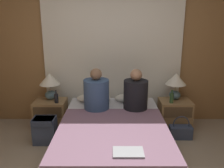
% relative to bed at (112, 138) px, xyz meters
% --- Properties ---
extents(wall_back, '(4.64, 0.06, 2.50)m').
position_rel_bed_xyz_m(wall_back, '(0.00, 1.15, 1.03)').
color(wall_back, olive).
rests_on(wall_back, ground_plane).
extents(curtain_panel, '(2.54, 0.02, 2.17)m').
position_rel_bed_xyz_m(curtain_panel, '(0.00, 1.09, 0.86)').
color(curtain_panel, silver).
rests_on(curtain_panel, ground_plane).
extents(bed, '(1.44, 2.08, 0.45)m').
position_rel_bed_xyz_m(bed, '(0.00, 0.00, 0.00)').
color(bed, olive).
rests_on(bed, ground_plane).
extents(nightstand_left, '(0.51, 0.40, 0.49)m').
position_rel_bed_xyz_m(nightstand_left, '(-1.04, 0.77, 0.02)').
color(nightstand_left, '#937047').
rests_on(nightstand_left, ground_plane).
extents(nightstand_right, '(0.51, 0.40, 0.49)m').
position_rel_bed_xyz_m(nightstand_right, '(1.04, 0.77, 0.02)').
color(nightstand_right, '#937047').
rests_on(nightstand_right, ground_plane).
extents(lamp_left, '(0.34, 0.34, 0.45)m').
position_rel_bed_xyz_m(lamp_left, '(-1.04, 0.84, 0.56)').
color(lamp_left, slate).
rests_on(lamp_left, nightstand_left).
extents(lamp_right, '(0.34, 0.34, 0.45)m').
position_rel_bed_xyz_m(lamp_right, '(1.04, 0.84, 0.56)').
color(lamp_right, slate).
rests_on(lamp_right, nightstand_right).
extents(pillow_left, '(0.57, 0.32, 0.12)m').
position_rel_bed_xyz_m(pillow_left, '(-0.32, 0.84, 0.29)').
color(pillow_left, silver).
rests_on(pillow_left, bed).
extents(pillow_right, '(0.57, 0.32, 0.12)m').
position_rel_bed_xyz_m(pillow_right, '(0.32, 0.84, 0.29)').
color(pillow_right, silver).
rests_on(pillow_right, bed).
extents(blanket_on_bed, '(1.38, 1.43, 0.03)m').
position_rel_bed_xyz_m(blanket_on_bed, '(0.00, -0.29, 0.24)').
color(blanket_on_bed, slate).
rests_on(blanket_on_bed, bed).
extents(person_left_in_bed, '(0.38, 0.38, 0.65)m').
position_rel_bed_xyz_m(person_left_in_bed, '(-0.25, 0.46, 0.49)').
color(person_left_in_bed, '#38517A').
rests_on(person_left_in_bed, bed).
extents(person_right_in_bed, '(0.36, 0.36, 0.64)m').
position_rel_bed_xyz_m(person_right_in_bed, '(0.34, 0.46, 0.48)').
color(person_right_in_bed, black).
rests_on(person_right_in_bed, bed).
extents(beer_bottle_on_left_stand, '(0.06, 0.06, 0.21)m').
position_rel_bed_xyz_m(beer_bottle_on_left_stand, '(-0.90, 0.67, 0.34)').
color(beer_bottle_on_left_stand, black).
rests_on(beer_bottle_on_left_stand, nightstand_left).
extents(beer_bottle_on_right_stand, '(0.06, 0.06, 0.22)m').
position_rel_bed_xyz_m(beer_bottle_on_right_stand, '(0.94, 0.67, 0.35)').
color(beer_bottle_on_right_stand, '#2D4C28').
rests_on(beer_bottle_on_right_stand, nightstand_right).
extents(laptop_on_bed, '(0.31, 0.21, 0.02)m').
position_rel_bed_xyz_m(laptop_on_bed, '(0.15, -0.79, 0.27)').
color(laptop_on_bed, '#9EA0A5').
rests_on(laptop_on_bed, blanket_on_bed).
extents(backpack_on_floor, '(0.33, 0.27, 0.39)m').
position_rel_bed_xyz_m(backpack_on_floor, '(-1.01, 0.28, -0.00)').
color(backpack_on_floor, '#333D56').
rests_on(backpack_on_floor, ground_plane).
extents(handbag_on_floor, '(0.34, 0.16, 0.37)m').
position_rel_bed_xyz_m(handbag_on_floor, '(1.05, 0.41, -0.11)').
color(handbag_on_floor, '#333D56').
rests_on(handbag_on_floor, ground_plane).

